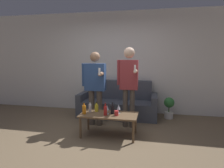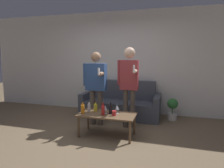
# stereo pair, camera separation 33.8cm
# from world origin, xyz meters

# --- Properties ---
(ground_plane) EXTENTS (16.00, 16.00, 0.00)m
(ground_plane) POSITION_xyz_m (0.00, 0.00, 0.00)
(ground_plane) COLOR #756047
(wall_back) EXTENTS (8.00, 0.06, 2.70)m
(wall_back) POSITION_xyz_m (0.00, 2.16, 1.35)
(wall_back) COLOR silver
(wall_back) RESTS_ON ground_plane
(couch) EXTENTS (1.96, 0.80, 0.89)m
(couch) POSITION_xyz_m (0.16, 1.71, 0.31)
(couch) COLOR #474C56
(couch) RESTS_ON ground_plane
(coffee_table) EXTENTS (1.08, 0.55, 0.43)m
(coffee_table) POSITION_xyz_m (0.22, 0.38, 0.39)
(coffee_table) COLOR brown
(coffee_table) RESTS_ON ground_plane
(bottle_orange) EXTENTS (0.07, 0.07, 0.22)m
(bottle_orange) POSITION_xyz_m (0.28, 0.40, 0.52)
(bottle_orange) COLOR black
(bottle_orange) RESTS_ON coffee_table
(bottle_green) EXTENTS (0.06, 0.06, 0.21)m
(bottle_green) POSITION_xyz_m (-0.18, 0.43, 0.52)
(bottle_green) COLOR silver
(bottle_green) RESTS_ON coffee_table
(bottle_dark) EXTENTS (0.07, 0.07, 0.22)m
(bottle_dark) POSITION_xyz_m (-0.25, 0.28, 0.52)
(bottle_dark) COLOR orange
(bottle_dark) RESTS_ON coffee_table
(bottle_yellow) EXTENTS (0.06, 0.06, 0.24)m
(bottle_yellow) POSITION_xyz_m (0.17, 0.28, 0.53)
(bottle_yellow) COLOR #B21E1E
(bottle_yellow) RESTS_ON coffee_table
(bottle_red) EXTENTS (0.07, 0.07, 0.19)m
(bottle_red) POSITION_xyz_m (-0.06, 0.49, 0.51)
(bottle_red) COLOR yellow
(bottle_red) RESTS_ON coffee_table
(wine_glass_near) EXTENTS (0.08, 0.08, 0.17)m
(wine_glass_near) POSITION_xyz_m (0.18, 0.37, 0.55)
(wine_glass_near) COLOR silver
(wine_glass_near) RESTS_ON coffee_table
(wine_glass_far) EXTENTS (0.07, 0.07, 0.17)m
(wine_glass_far) POSITION_xyz_m (0.39, 0.46, 0.55)
(wine_glass_far) COLOR silver
(wine_glass_far) RESTS_ON coffee_table
(cup_on_table) EXTENTS (0.08, 0.08, 0.09)m
(cup_on_table) POSITION_xyz_m (0.38, 0.31, 0.48)
(cup_on_table) COLOR red
(cup_on_table) RESTS_ON coffee_table
(person_standing_left) EXTENTS (0.52, 0.43, 1.62)m
(person_standing_left) POSITION_xyz_m (-0.22, 0.92, 0.94)
(person_standing_left) COLOR brown
(person_standing_left) RESTS_ON ground_plane
(person_standing_right) EXTENTS (0.44, 0.43, 1.71)m
(person_standing_right) POSITION_xyz_m (0.52, 0.94, 1.03)
(person_standing_right) COLOR brown
(person_standing_right) RESTS_ON ground_plane
(potted_plant) EXTENTS (0.25, 0.25, 0.52)m
(potted_plant) POSITION_xyz_m (1.42, 1.75, 0.30)
(potted_plant) COLOR silver
(potted_plant) RESTS_ON ground_plane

